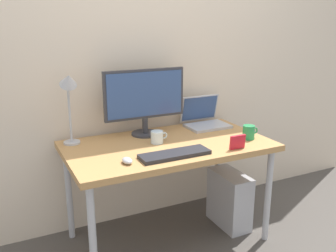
{
  "coord_description": "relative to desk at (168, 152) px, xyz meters",
  "views": [
    {
      "loc": [
        -1.04,
        -2.13,
        1.53
      ],
      "look_at": [
        0.0,
        0.0,
        0.84
      ],
      "focal_mm": 39.87,
      "sensor_mm": 36.0,
      "label": 1
    }
  ],
  "objects": [
    {
      "name": "ground_plane",
      "position": [
        0.0,
        0.0,
        -0.66
      ],
      "size": [
        6.0,
        6.0,
        0.0
      ],
      "primitive_type": "plane",
      "color": "#4C4742"
    },
    {
      "name": "desk",
      "position": [
        0.0,
        0.0,
        0.0
      ],
      "size": [
        1.36,
        0.75,
        0.72
      ],
      "color": "#B7844C",
      "rests_on": "ground_plane"
    },
    {
      "name": "back_wall",
      "position": [
        0.0,
        0.44,
        0.64
      ],
      "size": [
        4.4,
        0.04,
        2.6
      ],
      "primitive_type": "cube",
      "color": "beige",
      "rests_on": "ground_plane"
    },
    {
      "name": "desk_lamp",
      "position": [
        -0.58,
        0.25,
        0.42
      ],
      "size": [
        0.11,
        0.16,
        0.5
      ],
      "color": "#B2B2B7",
      "rests_on": "desk"
    },
    {
      "name": "glass_cup",
      "position": [
        -0.06,
        0.04,
        0.1
      ],
      "size": [
        0.12,
        0.08,
        0.08
      ],
      "color": "silver",
      "rests_on": "desk"
    },
    {
      "name": "mouse",
      "position": [
        -0.37,
        -0.22,
        0.08
      ],
      "size": [
        0.06,
        0.09,
        0.03
      ],
      "primitive_type": "ellipsoid",
      "color": "#B2B2B7",
      "rests_on": "desk"
    },
    {
      "name": "coffee_mug",
      "position": [
        0.54,
        -0.16,
        0.11
      ],
      "size": [
        0.12,
        0.08,
        0.1
      ],
      "color": "#268C4C",
      "rests_on": "desk"
    },
    {
      "name": "photo_frame",
      "position": [
        0.35,
        -0.3,
        0.11
      ],
      "size": [
        0.11,
        0.02,
        0.09
      ],
      "primitive_type": "cube",
      "rotation": [
        0.09,
        0.0,
        0.0
      ],
      "color": "red",
      "rests_on": "desk"
    },
    {
      "name": "monitor",
      "position": [
        -0.06,
        0.24,
        0.33
      ],
      "size": [
        0.59,
        0.2,
        0.47
      ],
      "color": "#333338",
      "rests_on": "desk"
    },
    {
      "name": "laptop",
      "position": [
        0.44,
        0.26,
        0.12
      ],
      "size": [
        0.32,
        0.27,
        0.23
      ],
      "color": "#B2B2B7",
      "rests_on": "desk"
    },
    {
      "name": "computer_tower",
      "position": [
        0.5,
        -0.04,
        -0.45
      ],
      "size": [
        0.18,
        0.36,
        0.42
      ],
      "primitive_type": "cube",
      "color": "#B2B2B7",
      "rests_on": "ground_plane"
    },
    {
      "name": "keyboard",
      "position": [
        -0.07,
        -0.24,
        0.07
      ],
      "size": [
        0.44,
        0.14,
        0.02
      ],
      "primitive_type": "cube",
      "color": "#232328",
      "rests_on": "desk"
    }
  ]
}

